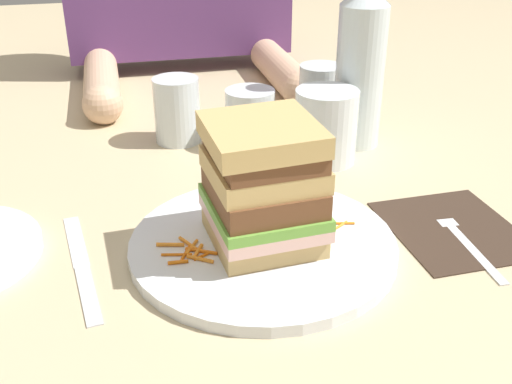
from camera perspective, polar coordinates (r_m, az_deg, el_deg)
ground_plane at (r=0.62m, az=-0.92°, el=-6.13°), size 3.00×3.00×0.00m
main_plate at (r=0.63m, az=0.64°, el=-4.97°), size 0.27×0.27×0.01m
sandwich at (r=0.59m, az=0.65°, el=0.67°), size 0.11×0.13×0.13m
carrot_shred_0 at (r=0.61m, az=-5.54°, el=-5.32°), size 0.01×0.02×0.00m
carrot_shred_1 at (r=0.60m, az=-5.27°, el=-6.27°), size 0.03×0.02×0.00m
carrot_shred_2 at (r=0.61m, az=-7.46°, el=-5.73°), size 0.03×0.01×0.00m
carrot_shred_3 at (r=0.61m, az=-6.06°, el=-5.17°), size 0.02×0.03×0.00m
carrot_shred_4 at (r=0.61m, az=-5.15°, el=-5.51°), size 0.03×0.02×0.00m
carrot_shred_5 at (r=0.62m, az=-8.03°, el=-4.90°), size 0.03×0.01×0.00m
carrot_shred_6 at (r=0.59m, az=-7.32°, el=-6.53°), size 0.02×0.00×0.00m
carrot_shred_7 at (r=0.61m, az=-6.68°, el=-5.60°), size 0.01×0.03×0.00m
carrot_shred_8 at (r=0.62m, az=-6.39°, el=-4.80°), size 0.02×0.03×0.00m
carrot_shred_9 at (r=0.60m, az=-5.03°, el=-5.98°), size 0.02×0.01×0.00m
carrot_shred_10 at (r=0.65m, az=5.65°, el=-3.43°), size 0.03×0.02×0.00m
carrot_shred_11 at (r=0.65m, az=7.65°, el=-3.30°), size 0.03×0.02×0.00m
carrot_shred_12 at (r=0.64m, az=6.10°, el=-3.67°), size 0.01×0.03×0.00m
carrot_shred_13 at (r=0.65m, az=6.48°, el=-3.08°), size 0.02×0.03×0.00m
carrot_shred_14 at (r=0.66m, az=8.16°, el=-2.91°), size 0.02×0.01×0.00m
napkin_dark at (r=0.71m, az=17.82°, el=-3.06°), size 0.14×0.16×0.00m
fork at (r=0.69m, az=18.68°, el=-3.76°), size 0.02×0.17×0.00m
knife at (r=0.63m, az=-16.00°, el=-6.80°), size 0.04×0.20×0.00m
juice_glass at (r=0.82m, az=6.53°, el=5.79°), size 0.08×0.08×0.10m
water_bottle at (r=0.86m, az=9.77°, el=11.86°), size 0.07×0.07×0.27m
empty_tumbler_0 at (r=0.86m, az=-0.56°, el=6.93°), size 0.07×0.07×0.08m
empty_tumbler_1 at (r=0.89m, az=-7.41°, el=7.61°), size 0.07×0.07×0.09m
empty_tumbler_2 at (r=0.96m, az=6.05°, el=9.13°), size 0.07×0.07×0.09m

